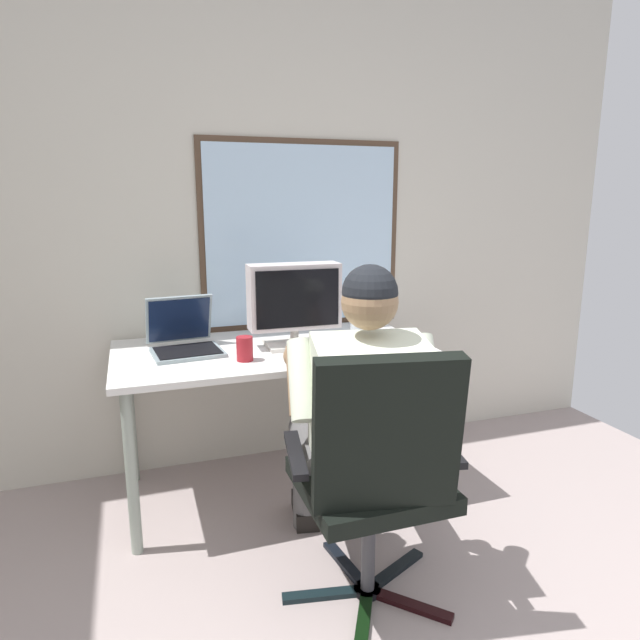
# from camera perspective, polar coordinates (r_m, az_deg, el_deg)

# --- Properties ---
(wall_rear) EXTENTS (4.43, 0.08, 2.88)m
(wall_rear) POSITION_cam_1_polar(r_m,az_deg,el_deg) (2.95, -7.40, 12.82)
(wall_rear) COLOR beige
(wall_rear) RESTS_ON ground
(desk) EXTENTS (1.43, 0.75, 0.72)m
(desk) POSITION_cam_1_polar(r_m,az_deg,el_deg) (2.64, -4.89, -4.34)
(desk) COLOR gray
(desk) RESTS_ON ground
(office_chair) EXTENTS (0.62, 0.62, 0.96)m
(office_chair) POSITION_cam_1_polar(r_m,az_deg,el_deg) (1.89, 5.89, -14.87)
(office_chair) COLOR black
(office_chair) RESTS_ON ground
(person_seated) EXTENTS (0.59, 0.81, 1.20)m
(person_seated) POSITION_cam_1_polar(r_m,az_deg,el_deg) (2.08, 4.03, -9.67)
(person_seated) COLOR #575556
(person_seated) RESTS_ON ground
(crt_monitor) EXTENTS (0.43, 0.22, 0.39)m
(crt_monitor) POSITION_cam_1_polar(r_m,az_deg,el_deg) (2.59, -2.64, 2.14)
(crt_monitor) COLOR beige
(crt_monitor) RESTS_ON desk
(laptop) EXTENTS (0.33, 0.37, 0.24)m
(laptop) POSITION_cam_1_polar(r_m,az_deg,el_deg) (2.62, -13.78, -1.66)
(laptop) COLOR gray
(laptop) RESTS_ON desk
(wine_glass) EXTENTS (0.08, 0.08, 0.16)m
(wine_glass) POSITION_cam_1_polar(r_m,az_deg,el_deg) (2.54, 4.08, -0.61)
(wine_glass) COLOR silver
(wine_glass) RESTS_ON desk
(coffee_mug) EXTENTS (0.07, 0.07, 0.11)m
(coffee_mug) POSITION_cam_1_polar(r_m,az_deg,el_deg) (2.40, -7.71, -2.93)
(coffee_mug) COLOR maroon
(coffee_mug) RESTS_ON desk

